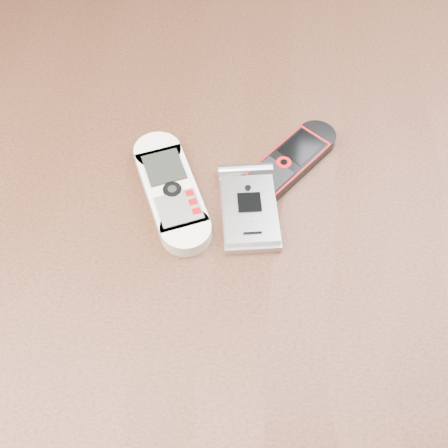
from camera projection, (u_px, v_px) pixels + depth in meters
ground at (221, 443)px, 1.22m from camera, size 4.00×4.00×0.00m
table at (220, 283)px, 0.69m from camera, size 1.20×0.80×0.75m
nokia_white at (171, 190)px, 0.62m from camera, size 0.11×0.16×0.02m
nokia_black_red at (288, 162)px, 0.64m from camera, size 0.11×0.13×0.01m
motorola_razr at (249, 209)px, 0.61m from camera, size 0.07×0.11×0.02m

